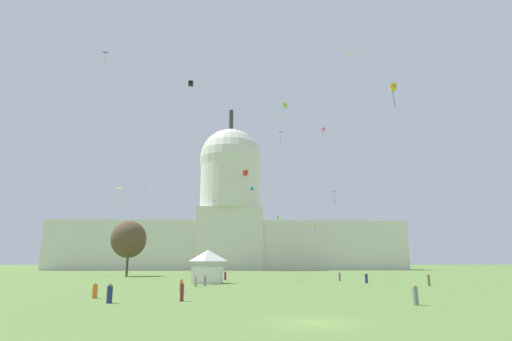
# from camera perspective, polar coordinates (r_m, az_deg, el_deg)

# --- Properties ---
(ground_plane) EXTENTS (800.00, 800.00, 0.00)m
(ground_plane) POSITION_cam_1_polar(r_m,az_deg,el_deg) (25.82, 8.00, -19.83)
(ground_plane) COLOR olive
(capitol_building) EXTENTS (143.12, 26.37, 68.77)m
(capitol_building) POSITION_cam_1_polar(r_m,az_deg,el_deg) (176.69, -3.57, -6.74)
(capitol_building) COLOR silver
(capitol_building) RESTS_ON ground_plane
(event_tent) EXTENTS (5.11, 5.23, 5.25)m
(event_tent) POSITION_cam_1_polar(r_m,az_deg,el_deg) (69.40, -6.56, -12.85)
(event_tent) COLOR white
(event_tent) RESTS_ON ground_plane
(tree_west_near) EXTENTS (11.53, 11.57, 12.95)m
(tree_west_near) POSITION_cam_1_polar(r_m,az_deg,el_deg) (105.67, -16.92, -8.94)
(tree_west_near) COLOR brown
(tree_west_near) RESTS_ON ground_plane
(person_grey_mid_left) EXTENTS (0.51, 0.51, 1.68)m
(person_grey_mid_left) POSITION_cam_1_polar(r_m,az_deg,el_deg) (37.53, 20.88, -15.58)
(person_grey_mid_left) COLOR gray
(person_grey_mid_left) RESTS_ON ground_plane
(person_tan_near_tree_west) EXTENTS (0.62, 0.62, 1.55)m
(person_tan_near_tree_west) POSITION_cam_1_polar(r_m,az_deg,el_deg) (60.73, -8.23, -14.72)
(person_tan_near_tree_west) COLOR tan
(person_tan_near_tree_west) RESTS_ON ground_plane
(person_purple_front_right) EXTENTS (0.43, 0.43, 1.59)m
(person_purple_front_right) POSITION_cam_1_polar(r_m,az_deg,el_deg) (78.76, 11.30, -13.98)
(person_purple_front_right) COLOR #703D93
(person_purple_front_right) RESTS_ON ground_plane
(person_navy_mid_right) EXTENTS (0.60, 0.60, 1.66)m
(person_navy_mid_right) POSITION_cam_1_polar(r_m,az_deg,el_deg) (71.76, 14.78, -14.01)
(person_navy_mid_right) COLOR navy
(person_navy_mid_right) RESTS_ON ground_plane
(person_orange_edge_east) EXTENTS (0.61, 0.61, 1.51)m
(person_orange_edge_east) POSITION_cam_1_polar(r_m,az_deg,el_deg) (44.53, -21.07, -15.04)
(person_orange_edge_east) COLOR orange
(person_orange_edge_east) RESTS_ON ground_plane
(person_maroon_lawn_far_left) EXTENTS (0.48, 0.48, 1.68)m
(person_maroon_lawn_far_left) POSITION_cam_1_polar(r_m,az_deg,el_deg) (39.10, -10.05, -15.98)
(person_maroon_lawn_far_left) COLOR maroon
(person_maroon_lawn_far_left) RESTS_ON ground_plane
(person_maroon_back_left) EXTENTS (0.54, 0.54, 1.65)m
(person_maroon_back_left) POSITION_cam_1_polar(r_m,az_deg,el_deg) (81.34, -4.21, -14.11)
(person_maroon_back_left) COLOR maroon
(person_maroon_back_left) RESTS_ON ground_plane
(person_grey_lawn_far_right) EXTENTS (0.34, 0.34, 1.65)m
(person_grey_lawn_far_right) POSITION_cam_1_polar(r_m,az_deg,el_deg) (62.02, -6.95, -14.64)
(person_grey_lawn_far_right) COLOR gray
(person_grey_lawn_far_right) RESTS_ON ground_plane
(person_olive_near_tree_east) EXTENTS (0.52, 0.52, 1.78)m
(person_olive_near_tree_east) POSITION_cam_1_polar(r_m,az_deg,el_deg) (66.18, 22.45, -13.62)
(person_olive_near_tree_east) COLOR olive
(person_olive_near_tree_east) RESTS_ON ground_plane
(person_navy_front_center) EXTENTS (0.66, 0.66, 1.63)m
(person_navy_front_center) POSITION_cam_1_polar(r_m,az_deg,el_deg) (38.85, -19.29, -15.60)
(person_navy_front_center) COLOR navy
(person_navy_front_center) RESTS_ON ground_plane
(person_orange_edge_west) EXTENTS (0.60, 0.60, 1.49)m
(person_orange_edge_west) POSITION_cam_1_polar(r_m,az_deg,el_deg) (51.74, -10.13, -15.14)
(person_orange_edge_west) COLOR orange
(person_orange_edge_west) RESTS_ON ground_plane
(kite_lime_low) EXTENTS (0.93, 0.70, 4.60)m
(kite_lime_low) POSITION_cam_1_polar(r_m,az_deg,el_deg) (137.91, 2.97, -6.59)
(kite_lime_low) COLOR #8CD133
(kite_magenta_high) EXTENTS (1.31, 0.91, 2.88)m
(kite_magenta_high) POSITION_cam_1_polar(r_m,az_deg,el_deg) (109.28, 3.34, 5.08)
(kite_magenta_high) COLOR #D1339E
(kite_violet_high) EXTENTS (1.57, 1.24, 3.22)m
(kite_violet_high) POSITION_cam_1_polar(r_m,az_deg,el_deg) (123.48, -19.85, 14.54)
(kite_violet_high) COLOR purple
(kite_cyan_mid) EXTENTS (1.33, 1.65, 3.79)m
(kite_cyan_mid) POSITION_cam_1_polar(r_m,az_deg,el_deg) (147.87, -5.51, -4.37)
(kite_cyan_mid) COLOR #33BCDB
(kite_pink_high) EXTENTS (1.56, 1.55, 2.69)m
(kite_pink_high) POSITION_cam_1_polar(r_m,az_deg,el_deg) (138.02, 9.10, 5.55)
(kite_pink_high) COLOR pink
(kite_turquoise_mid) EXTENTS (1.22, 1.21, 1.00)m
(kite_turquoise_mid) POSITION_cam_1_polar(r_m,az_deg,el_deg) (134.31, -0.60, -2.50)
(kite_turquoise_mid) COLOR teal
(kite_yellow_low) EXTENTS (1.43, 1.11, 4.03)m
(kite_yellow_low) POSITION_cam_1_polar(r_m,az_deg,el_deg) (89.73, -18.12, -2.83)
(kite_yellow_low) COLOR yellow
(kite_black_high) EXTENTS (1.17, 1.21, 1.24)m
(kite_black_high) POSITION_cam_1_polar(r_m,az_deg,el_deg) (98.77, -8.86, 11.62)
(kite_black_high) COLOR black
(kite_green_mid) EXTENTS (1.21, 1.27, 2.73)m
(kite_green_mid) POSITION_cam_1_polar(r_m,az_deg,el_deg) (119.18, -14.84, -1.34)
(kite_green_mid) COLOR green
(kite_red_mid) EXTENTS (1.56, 1.55, 1.48)m
(kite_red_mid) POSITION_cam_1_polar(r_m,az_deg,el_deg) (104.47, -1.45, -0.34)
(kite_red_mid) COLOR red
(kite_white_high) EXTENTS (1.08, 1.29, 0.37)m
(kite_white_high) POSITION_cam_1_polar(r_m,az_deg,el_deg) (79.76, 13.28, 14.75)
(kite_white_high) COLOR white
(kite_orange_low) EXTENTS (0.53, 1.06, 3.29)m
(kite_orange_low) POSITION_cam_1_polar(r_m,az_deg,el_deg) (146.85, 8.01, -7.53)
(kite_orange_low) COLOR orange
(kite_blue_mid) EXTENTS (1.14, 1.25, 2.61)m
(kite_blue_mid) POSITION_cam_1_polar(r_m,az_deg,el_deg) (97.25, 10.77, -3.18)
(kite_blue_mid) COLOR blue
(kite_gold_mid) EXTENTS (1.16, 1.20, 4.38)m
(kite_gold_mid) POSITION_cam_1_polar(r_m,az_deg,el_deg) (77.37, 18.19, 10.72)
(kite_gold_mid) COLOR gold
(kite_lime_high) EXTENTS (0.93, 0.64, 3.64)m
(kite_lime_high) POSITION_cam_1_polar(r_m,az_deg,el_deg) (90.11, 3.97, 8.68)
(kite_lime_high) COLOR #8CD133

